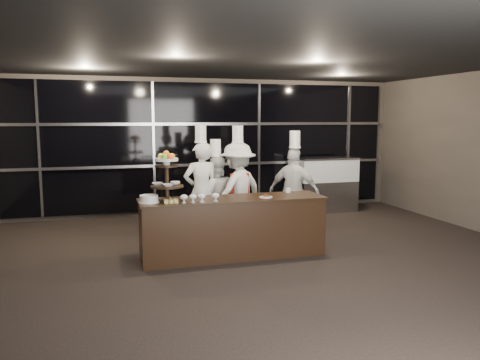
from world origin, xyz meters
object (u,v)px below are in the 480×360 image
object	(u,v)px
display_stand	(167,173)
chef_a	(201,190)
display_case	(326,182)
buffet_counter	(233,227)
layer_cake	(149,199)
chef_b	(216,195)
chef_d	(294,191)
chef_c	(238,190)

from	to	relation	value
display_stand	chef_a	world-z (taller)	chef_a
display_case	chef_a	xyz separation A→B (m)	(-3.25, -1.70, 0.20)
buffet_counter	display_case	distance (m)	4.12
buffet_counter	display_stand	world-z (taller)	display_stand
display_case	chef_a	distance (m)	3.67
layer_cake	display_case	size ratio (longest dim) A/B	0.22
buffet_counter	chef_a	world-z (taller)	chef_a
display_case	display_stand	bearing A→B (deg)	-144.70
chef_b	chef_a	bearing A→B (deg)	-150.40
display_stand	chef_b	distance (m)	1.76
chef_a	chef_d	xyz separation A→B (m)	(1.67, -0.19, -0.06)
buffet_counter	display_case	size ratio (longest dim) A/B	2.07
chef_a	chef_c	size ratio (longest dim) A/B	1.01
chef_a	buffet_counter	bearing A→B (deg)	-76.93
chef_d	display_case	bearing A→B (deg)	49.93
buffet_counter	chef_d	bearing A→B (deg)	33.79
chef_a	layer_cake	bearing A→B (deg)	-130.52
layer_cake	chef_d	world-z (taller)	chef_d
layer_cake	chef_b	xyz separation A→B (m)	(1.31, 1.35, -0.23)
display_stand	display_case	size ratio (longest dim) A/B	0.54
chef_b	display_case	bearing A→B (deg)	27.34
chef_c	chef_d	xyz separation A→B (m)	(1.00, -0.21, -0.04)
buffet_counter	display_case	xyz separation A→B (m)	(2.99, 2.83, 0.22)
buffet_counter	chef_c	distance (m)	1.28
chef_a	chef_b	distance (m)	0.37
layer_cake	chef_a	distance (m)	1.55
buffet_counter	chef_b	bearing A→B (deg)	88.36
buffet_counter	chef_d	world-z (taller)	chef_d
buffet_counter	chef_b	distance (m)	1.33
buffet_counter	chef_a	xyz separation A→B (m)	(-0.26, 1.13, 0.42)
buffet_counter	chef_c	bearing A→B (deg)	70.53
chef_a	display_stand	bearing A→B (deg)	-123.18
buffet_counter	chef_c	world-z (taller)	chef_c
display_stand	display_case	xyz separation A→B (m)	(3.99, 2.83, -0.65)
display_stand	chef_d	xyz separation A→B (m)	(2.40, 0.94, -0.52)
display_stand	chef_a	xyz separation A→B (m)	(0.74, 1.13, -0.45)
chef_b	chef_c	size ratio (longest dim) A/B	0.88
display_case	chef_d	size ratio (longest dim) A/B	0.72
buffet_counter	display_stand	bearing A→B (deg)	-179.99
display_stand	layer_cake	xyz separation A→B (m)	(-0.27, -0.05, -0.37)
buffet_counter	chef_a	distance (m)	1.23
chef_d	display_stand	bearing A→B (deg)	-158.66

